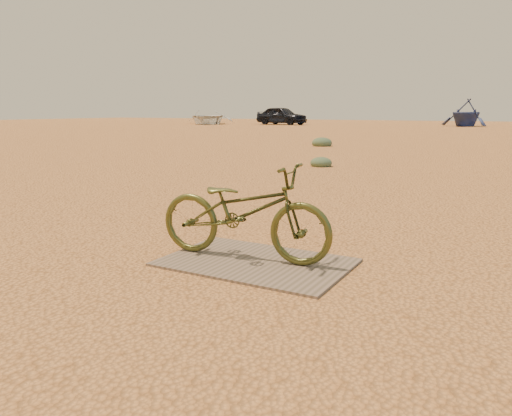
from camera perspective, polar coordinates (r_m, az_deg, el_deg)
The scene contains 8 objects.
ground at distance 4.08m, azimuth 4.94°, elevation -8.06°, with size 120.00×120.00×0.00m, color #D28B4A.
plywood_board at distance 4.45m, azimuth -0.00°, elevation -6.22°, with size 1.61×1.07×0.02m, color #7B6452.
bicycle at distance 4.44m, azimuth -1.41°, elevation -0.37°, with size 0.57×1.64×0.86m, color #484B1E.
car at distance 45.46m, azimuth 2.94°, elevation 10.51°, with size 1.89×4.69×1.60m, color black.
boat_near_left at distance 47.11m, azimuth -5.62°, elevation 10.28°, with size 4.33×6.07×1.26m, color silver.
boat_far_left at distance 44.14m, azimuth 22.88°, elevation 10.04°, with size 3.63×4.21×2.21m, color navy.
kale_a at distance 12.13m, azimuth 7.44°, elevation 4.76°, with size 0.52×0.52×0.29m, color #5A6F4A.
kale_c at distance 18.92m, azimuth 7.53°, elevation 7.04°, with size 0.75×0.75×0.41m, color #5A6F4A.
Camera 1 is at (1.57, -3.52, 1.34)m, focal length 35.00 mm.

